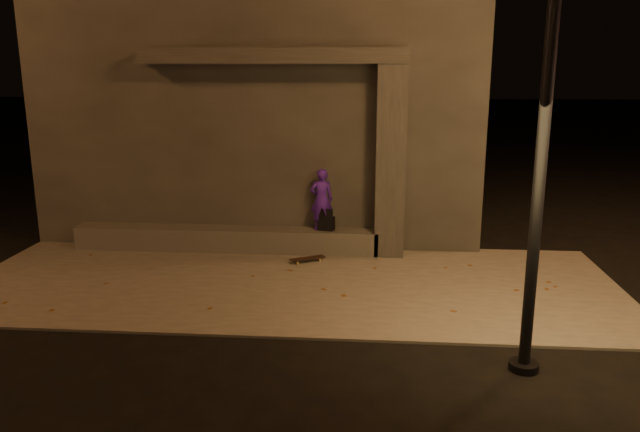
# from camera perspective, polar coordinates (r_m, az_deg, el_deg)

# --- Properties ---
(ground) EXTENTS (120.00, 120.00, 0.00)m
(ground) POSITION_cam_1_polar(r_m,az_deg,el_deg) (8.84, -4.43, -10.60)
(ground) COLOR black
(ground) RESTS_ON ground
(sidewalk) EXTENTS (11.00, 4.40, 0.04)m
(sidewalk) POSITION_cam_1_polar(r_m,az_deg,el_deg) (10.67, -2.75, -6.10)
(sidewalk) COLOR #625D57
(sidewalk) RESTS_ON ground
(building) EXTENTS (9.00, 5.10, 5.22)m
(building) POSITION_cam_1_polar(r_m,az_deg,el_deg) (14.66, -4.53, 9.68)
(building) COLOR #373432
(building) RESTS_ON ground
(ledge) EXTENTS (6.00, 0.55, 0.45)m
(ledge) POSITION_cam_1_polar(r_m,az_deg,el_deg) (12.50, -8.57, -2.07)
(ledge) COLOR #57534F
(ledge) RESTS_ON sidewalk
(column) EXTENTS (0.55, 0.55, 3.60)m
(column) POSITION_cam_1_polar(r_m,az_deg,el_deg) (11.84, 6.46, 4.93)
(column) COLOR #373432
(column) RESTS_ON sidewalk
(canopy) EXTENTS (5.00, 0.70, 0.28)m
(canopy) POSITION_cam_1_polar(r_m,az_deg,el_deg) (11.89, -4.29, 14.39)
(canopy) COLOR #373432
(canopy) RESTS_ON column
(skateboarder) EXTENTS (0.47, 0.34, 1.21)m
(skateboarder) POSITION_cam_1_polar(r_m,az_deg,el_deg) (12.01, 0.14, 1.52)
(skateboarder) COLOR #471BB3
(skateboarder) RESTS_ON ledge
(backpack) EXTENTS (0.34, 0.26, 0.44)m
(backpack) POSITION_cam_1_polar(r_m,az_deg,el_deg) (12.11, 0.56, -0.59)
(backpack) COLOR black
(backpack) RESTS_ON ledge
(skateboard) EXTENTS (0.68, 0.48, 0.07)m
(skateboard) POSITION_cam_1_polar(r_m,az_deg,el_deg) (11.66, -1.16, -3.92)
(skateboard) COLOR black
(skateboard) RESTS_ON sidewalk
(street_lamp_0) EXTENTS (0.36, 0.36, 6.75)m
(street_lamp_0) POSITION_cam_1_polar(r_m,az_deg,el_deg) (7.39, 20.37, 14.53)
(street_lamp_0) COLOR black
(street_lamp_0) RESTS_ON ground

